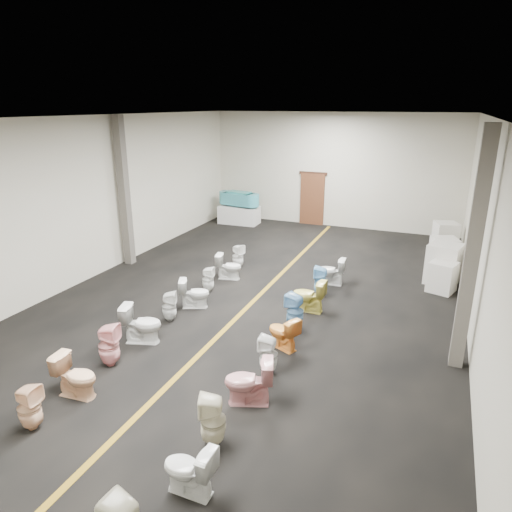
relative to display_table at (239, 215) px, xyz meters
The scene contains 34 objects.
floor 7.81m from the display_table, 62.19° to the right, with size 16.00×16.00×0.00m, color black.
ceiling 8.83m from the display_table, 62.19° to the right, with size 16.00×16.00×0.00m, color black.
wall_back 4.24m from the display_table, 16.87° to the left, with size 10.00×10.00×0.00m, color beige.
wall_left 7.28m from the display_table, 101.17° to the right, with size 16.00×16.00×0.00m, color beige.
wall_right 11.21m from the display_table, 38.60° to the right, with size 16.00×16.00×0.00m, color beige.
aisle_stripe 7.81m from the display_table, 62.19° to the right, with size 0.12×15.60×0.01m, color #896414.
back_door 3.10m from the display_table, 20.19° to the left, with size 1.00×0.10×2.10m, color #562D19.
door_frame 3.50m from the display_table, 20.37° to the left, with size 1.15×0.08×0.10m, color #331C11.
column_left 6.29m from the display_table, 100.68° to the right, with size 0.25×0.25×4.50m, color #59544C.
column_right 12.02m from the display_table, 45.03° to the right, with size 0.25×0.25×4.50m, color #59544C.
display_table is the anchor object (origin of this frame).
bathtub 0.70m from the display_table, 104.04° to the left, with size 1.84×0.87×0.55m.
appliance_crate_a 9.28m from the display_table, 29.95° to the right, with size 0.64×0.64×0.82m, color silver.
appliance_crate_b 8.97m from the display_table, 26.32° to the right, with size 0.82×0.82×1.13m, color silver.
appliance_crate_c 8.34m from the display_table, 15.52° to the right, with size 0.74×0.74×0.83m, color beige.
appliance_crate_d 8.08m from the display_table, ahead, with size 0.70×0.70×1.00m, color silver.
toilet_left_1 13.09m from the display_table, 79.79° to the right, with size 0.35×0.35×0.77m, color beige.
toilet_left_2 12.19m from the display_table, 78.82° to the right, with size 0.43×0.75×0.76m, color #F2BC8F.
toilet_left_3 11.19m from the display_table, 78.40° to the right, with size 0.39×0.40×0.86m, color pink.
toilet_left_4 10.22m from the display_table, 77.12° to the right, with size 0.47×0.82×0.84m, color silver.
toilet_left_5 9.19m from the display_table, 75.71° to the right, with size 0.32×0.33×0.72m, color silver.
toilet_left_6 8.38m from the display_table, 73.15° to the right, with size 0.41×0.72×0.74m, color white.
toilet_left_7 7.38m from the display_table, 72.08° to the right, with size 0.31×0.32×0.69m, color white.
toilet_left_8 6.41m from the display_table, 68.26° to the right, with size 0.41×0.72×0.73m, color white.
toilet_left_9 5.50m from the display_table, 66.02° to the right, with size 0.33×0.34×0.74m, color white.
toilet_right_1 14.03m from the display_table, 68.24° to the right, with size 0.40×0.71×0.72m, color silver.
toilet_right_2 13.15m from the display_table, 67.28° to the right, with size 0.37×0.38×0.83m, color beige.
toilet_right_3 12.18m from the display_table, 64.87° to the right, with size 0.46×0.81×0.82m, color #D48C8D.
toilet_right_4 11.29m from the display_table, 62.88° to the right, with size 0.34×0.35×0.75m, color silver.
toilet_right_5 10.42m from the display_table, 60.71° to the right, with size 0.40×0.70×0.71m, color orange.
toilet_right_6 9.63m from the display_table, 58.25° to the right, with size 0.38×0.39×0.84m, color #669CCA.
toilet_right_7 8.80m from the display_table, 54.64° to the right, with size 0.45×0.79×0.81m, color #D3C553.
toilet_right_8 8.01m from the display_table, 50.19° to the right, with size 0.36×0.37×0.80m, color #7DBFEE.
toilet_right_9 7.37m from the display_table, 45.37° to the right, with size 0.43×0.75×0.77m, color white.
Camera 1 is at (4.12, -10.10, 4.78)m, focal length 32.00 mm.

